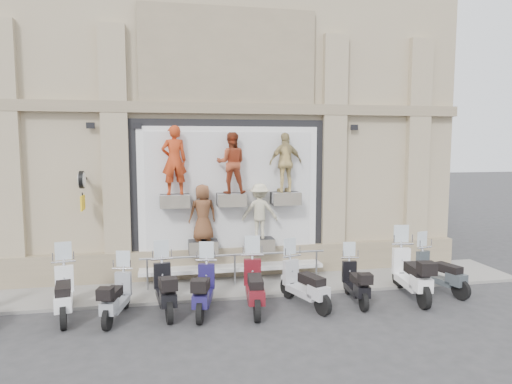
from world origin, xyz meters
TOP-DOWN VIEW (x-y plane):
  - ground at (0.00, 0.00)m, footprint 90.00×90.00m
  - sidewalk at (0.00, 2.10)m, footprint 16.00×2.20m
  - building at (0.00, 7.00)m, footprint 14.00×8.60m
  - shop_vitrine at (0.05, 2.75)m, footprint 5.60×0.83m
  - guard_rail at (0.00, 2.00)m, footprint 5.06×0.10m
  - clock_sign_bracket at (-3.90, 2.47)m, footprint 0.10×0.80m
  - scooter_b at (-4.06, 0.62)m, footprint 0.90×2.03m
  - scooter_c at (-2.90, 0.32)m, footprint 0.84×1.80m
  - scooter_d at (-1.84, 0.52)m, footprint 0.78×1.98m
  - scooter_e at (-0.97, 0.32)m, footprint 0.92×1.95m
  - scooter_f at (0.20, 0.27)m, footprint 0.80×2.06m
  - scooter_g at (1.42, 0.28)m, footprint 1.16×1.98m
  - scooter_h at (2.73, 0.31)m, footprint 0.65×1.74m
  - scooter_i at (4.22, 0.33)m, footprint 0.88×2.20m
  - scooter_j at (5.19, 0.60)m, footprint 1.04×1.93m

SIDE VIEW (x-z plane):
  - ground at x=0.00m, z-range 0.00..0.00m
  - sidewalk at x=0.00m, z-range 0.00..0.08m
  - guard_rail at x=0.00m, z-range 0.00..0.93m
  - scooter_h at x=2.73m, z-range 0.00..1.38m
  - scooter_c at x=-2.90m, z-range 0.00..1.41m
  - scooter_j at x=5.19m, z-range 0.00..1.51m
  - scooter_e at x=-0.97m, z-range 0.00..1.53m
  - scooter_g at x=1.42m, z-range 0.00..1.54m
  - scooter_d at x=-1.84m, z-range 0.00..1.56m
  - scooter_b at x=-4.06m, z-range 0.00..1.59m
  - scooter_f at x=0.20m, z-range 0.00..1.63m
  - scooter_i at x=4.22m, z-range 0.00..1.74m
  - shop_vitrine at x=0.05m, z-range 0.28..4.58m
  - clock_sign_bracket at x=-3.90m, z-range 2.29..3.31m
  - building at x=0.00m, z-range 0.00..12.00m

